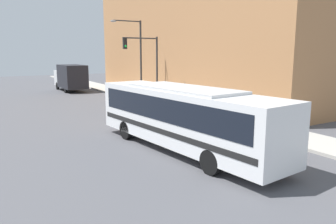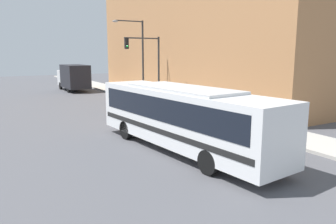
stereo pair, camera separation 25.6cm
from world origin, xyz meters
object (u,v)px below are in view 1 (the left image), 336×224
object	(u,v)px
parking_meter	(173,97)
city_bus	(183,114)
delivery_truck	(71,77)
fire_hydrant	(244,120)
pedestrian_near_corner	(157,92)
street_lamp	(137,53)
traffic_light_pole	(146,59)

from	to	relation	value
parking_meter	city_bus	bearing A→B (deg)	-119.52
delivery_truck	city_bus	bearing A→B (deg)	-94.32
delivery_truck	fire_hydrant	size ratio (longest dim) A/B	8.40
pedestrian_near_corner	city_bus	bearing A→B (deg)	-114.69
city_bus	fire_hydrant	world-z (taller)	city_bus
street_lamp	traffic_light_pole	bearing A→B (deg)	-102.56
fire_hydrant	traffic_light_pole	bearing A→B (deg)	94.75
delivery_truck	parking_meter	bearing A→B (deg)	-79.17
traffic_light_pole	parking_meter	xyz separation A→B (m)	(0.91, -2.85, -3.03)
city_bus	fire_hydrant	size ratio (longest dim) A/B	13.62
parking_meter	pedestrian_near_corner	world-z (taller)	pedestrian_near_corner
traffic_light_pole	street_lamp	xyz separation A→B (m)	(0.74, 3.34, 0.51)
traffic_light_pole	parking_meter	bearing A→B (deg)	-72.21
parking_meter	street_lamp	bearing A→B (deg)	91.57
city_bus	parking_meter	size ratio (longest dim) A/B	8.31
city_bus	fire_hydrant	distance (m)	5.93
city_bus	traffic_light_pole	distance (m)	13.69
street_lamp	city_bus	bearing A→B (deg)	-108.61
traffic_light_pole	parking_meter	distance (m)	4.26
delivery_truck	street_lamp	world-z (taller)	street_lamp
parking_meter	fire_hydrant	bearing A→B (deg)	-90.00
city_bus	pedestrian_near_corner	bearing A→B (deg)	59.89
traffic_light_pole	pedestrian_near_corner	distance (m)	4.21
fire_hydrant	delivery_truck	bearing A→B (deg)	97.51
delivery_truck	pedestrian_near_corner	distance (m)	14.11
city_bus	delivery_truck	bearing A→B (deg)	80.27
city_bus	fire_hydrant	xyz separation A→B (m)	(5.56, 1.67, -1.20)
city_bus	parking_meter	distance (m)	11.30
traffic_light_pole	street_lamp	distance (m)	3.46
city_bus	street_lamp	world-z (taller)	street_lamp
street_lamp	pedestrian_near_corner	distance (m)	4.15
city_bus	fire_hydrant	bearing A→B (deg)	11.28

